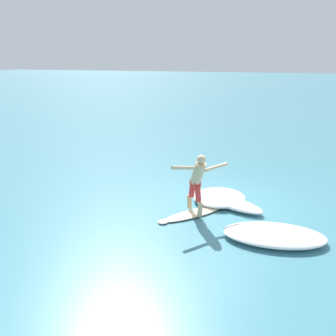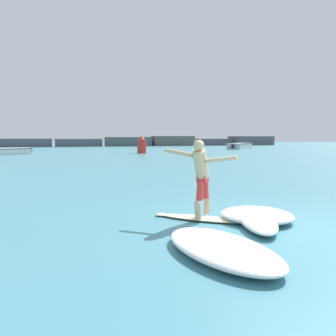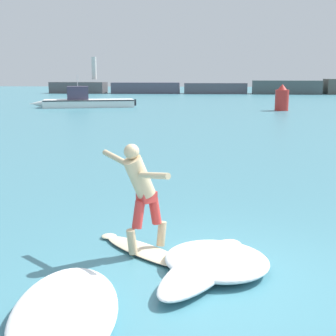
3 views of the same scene
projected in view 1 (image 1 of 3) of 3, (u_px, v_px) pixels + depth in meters
ground_plane at (228, 203)px, 9.50m from camera, size 200.00×200.00×0.00m
surfboard at (193, 214)px, 8.77m from camera, size 1.79×1.62×0.21m
surfer at (197, 179)px, 8.37m from camera, size 1.19×1.21×1.67m
wave_foam_at_tail at (219, 197)px, 9.55m from camera, size 2.09×2.09×0.27m
wave_foam_at_nose at (226, 201)px, 9.34m from camera, size 1.59×2.42×0.24m
wave_foam_beside at (274, 235)px, 7.53m from camera, size 1.55×2.48×0.24m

